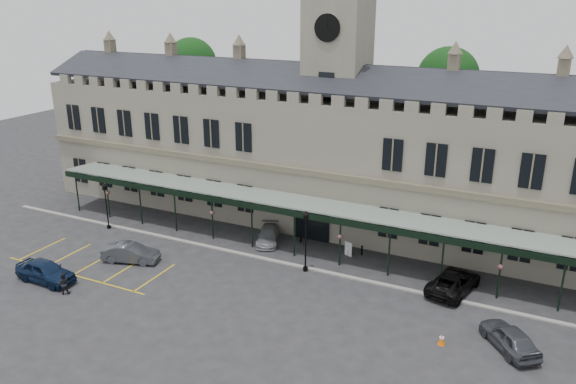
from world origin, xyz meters
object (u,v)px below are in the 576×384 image
at_px(lamp_post_left, 106,202).
at_px(car_taxi, 268,235).
at_px(lamp_post_mid, 306,235).
at_px(sign_board, 348,249).
at_px(car_left_b, 131,253).
at_px(person_b, 64,284).
at_px(car_right_a, 510,338).
at_px(station_building, 335,156).
at_px(car_left_a, 45,271).
at_px(traffic_cone, 442,339).
at_px(clock_tower, 337,84).
at_px(car_van, 454,282).

bearing_deg(lamp_post_left, car_taxi, 14.10).
xyz_separation_m(lamp_post_mid, car_taxi, (-5.22, 3.60, -2.40)).
xyz_separation_m(sign_board, car_left_b, (-15.53, -8.73, 0.16)).
bearing_deg(lamp_post_left, sign_board, 10.68).
xyz_separation_m(car_taxi, person_b, (-9.02, -14.53, 0.19)).
bearing_deg(car_taxi, car_right_a, -41.81).
bearing_deg(lamp_post_mid, car_left_b, -160.81).
relative_size(sign_board, car_right_a, 0.27).
xyz_separation_m(station_building, car_left_a, (-15.00, -20.93, -5.63)).
bearing_deg(car_left_a, station_building, -34.51).
relative_size(lamp_post_mid, person_b, 3.12).
xyz_separation_m(sign_board, car_taxi, (-7.31, -0.45, 0.03)).
bearing_deg(traffic_cone, lamp_post_left, 170.59).
xyz_separation_m(station_building, sign_board, (4.03, -6.74, -5.87)).
relative_size(traffic_cone, car_right_a, 0.16).
distance_m(station_building, car_left_a, 26.35).
bearing_deg(lamp_post_mid, lamp_post_left, -179.65).
xyz_separation_m(sign_board, person_b, (-16.33, -14.98, 0.22)).
height_order(lamp_post_left, sign_board, lamp_post_left).
bearing_deg(traffic_cone, car_taxi, 151.98).
xyz_separation_m(car_left_b, person_b, (-0.80, -6.25, 0.06)).
relative_size(car_left_b, person_b, 2.81).
bearing_deg(car_left_b, station_building, -53.64).
relative_size(sign_board, car_left_b, 0.26).
distance_m(clock_tower, lamp_post_left, 23.63).
height_order(traffic_cone, car_left_a, car_left_a).
xyz_separation_m(traffic_cone, sign_board, (-9.57, 9.43, 0.24)).
bearing_deg(car_left_b, traffic_cone, -108.60).
relative_size(clock_tower, car_right_a, 5.48).
distance_m(clock_tower, sign_board, 14.82).
xyz_separation_m(clock_tower, lamp_post_left, (-18.10, -11.00, -10.48)).
bearing_deg(car_right_a, lamp_post_left, -45.25).
xyz_separation_m(traffic_cone, car_left_b, (-25.10, 0.70, 0.40)).
bearing_deg(lamp_post_left, person_b, -61.76).
height_order(station_building, clock_tower, clock_tower).
xyz_separation_m(car_left_b, car_taxi, (8.22, 8.28, -0.13)).
bearing_deg(sign_board, car_right_a, -12.37).
relative_size(traffic_cone, sign_board, 0.60).
distance_m(car_van, person_b, 28.32).
relative_size(car_taxi, car_van, 0.79).
bearing_deg(car_right_a, sign_board, -70.16).
distance_m(lamp_post_mid, car_left_b, 14.42).
xyz_separation_m(sign_board, car_right_a, (13.36, -8.10, 0.18)).
distance_m(sign_board, car_right_a, 15.62).
relative_size(lamp_post_mid, car_left_a, 1.04).
distance_m(clock_tower, person_b, 27.89).
height_order(car_left_a, person_b, car_left_a).
height_order(station_building, car_left_a, station_building).
height_order(clock_tower, car_taxi, clock_tower).
bearing_deg(lamp_post_left, car_van, 3.53).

